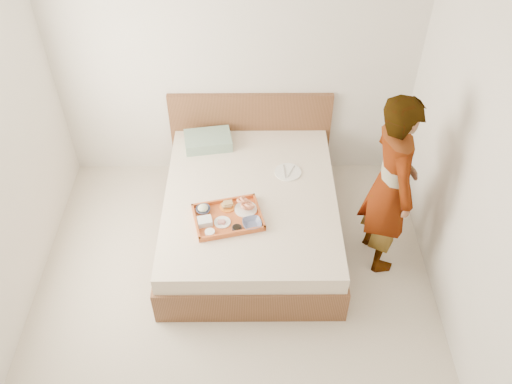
{
  "coord_description": "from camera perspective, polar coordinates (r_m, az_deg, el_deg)",
  "views": [
    {
      "loc": [
        0.17,
        -2.54,
        3.94
      ],
      "look_at": [
        0.19,
        0.9,
        0.65
      ],
      "focal_mm": 38.08,
      "sensor_mm": 36.0,
      "label": 1
    }
  ],
  "objects": [
    {
      "name": "navy_bowl_big",
      "position": [
        4.61,
        -0.42,
        -3.34
      ],
      "size": [
        0.2,
        0.2,
        0.04
      ],
      "primitive_type": "imported",
      "rotation": [
        0.0,
        0.0,
        0.23
      ],
      "color": "#1B1D4C",
      "rests_on": "tray"
    },
    {
      "name": "prawn_plate",
      "position": [
        4.74,
        -1.08,
        -1.81
      ],
      "size": [
        0.24,
        0.24,
        0.01
      ],
      "primitive_type": "cylinder",
      "rotation": [
        0.0,
        0.0,
        0.23
      ],
      "color": "white",
      "rests_on": "tray"
    },
    {
      "name": "headboard",
      "position": [
        5.68,
        -0.58,
        6.19
      ],
      "size": [
        1.65,
        0.06,
        0.95
      ],
      "primitive_type": "cube",
      "color": "brown",
      "rests_on": "ground"
    },
    {
      "name": "bread_plate",
      "position": [
        4.77,
        -3.03,
        -1.56
      ],
      "size": [
        0.17,
        0.17,
        0.01
      ],
      "primitive_type": "cylinder",
      "rotation": [
        0.0,
        0.0,
        0.23
      ],
      "color": "orange",
      "rests_on": "tray"
    },
    {
      "name": "wall_back",
      "position": [
        5.25,
        -2.26,
        13.54
      ],
      "size": [
        3.5,
        0.01,
        2.6
      ],
      "primitive_type": "cube",
      "color": "silver",
      "rests_on": "ground"
    },
    {
      "name": "person",
      "position": [
        4.62,
        13.94,
        0.67
      ],
      "size": [
        0.52,
        0.7,
        1.75
      ],
      "primitive_type": "imported",
      "rotation": [
        0.0,
        0.0,
        1.73
      ],
      "color": "silver",
      "rests_on": "ground"
    },
    {
      "name": "dinner_plate",
      "position": [
        5.13,
        3.38,
        2.11
      ],
      "size": [
        0.31,
        0.31,
        0.01
      ],
      "primitive_type": "cylinder",
      "rotation": [
        0.0,
        0.0,
        -0.24
      ],
      "color": "white",
      "rests_on": "bed"
    },
    {
      "name": "salad_bowl",
      "position": [
        4.74,
        -5.57,
        -1.87
      ],
      "size": [
        0.15,
        0.15,
        0.04
      ],
      "primitive_type": "imported",
      "rotation": [
        0.0,
        0.0,
        0.23
      ],
      "color": "#1B1D4C",
      "rests_on": "tray"
    },
    {
      "name": "tray",
      "position": [
        4.68,
        -2.97,
        -2.66
      ],
      "size": [
        0.65,
        0.54,
        0.05
      ],
      "primitive_type": "cube",
      "rotation": [
        0.0,
        0.0,
        0.23
      ],
      "color": "#C0581C",
      "rests_on": "bed"
    },
    {
      "name": "ceiling",
      "position": [
        2.87,
        -3.91,
        15.87
      ],
      "size": [
        3.5,
        4.0,
        0.01
      ],
      "primitive_type": "cube",
      "color": "white",
      "rests_on": "ground"
    },
    {
      "name": "ground",
      "position": [
        4.69,
        -2.37,
        -13.48
      ],
      "size": [
        3.5,
        4.0,
        0.01
      ],
      "primitive_type": "cube",
      "color": "beige",
      "rests_on": "ground"
    },
    {
      "name": "meat_plate",
      "position": [
        4.65,
        -3.56,
        -3.19
      ],
      "size": [
        0.17,
        0.17,
        0.01
      ],
      "primitive_type": "cylinder",
      "rotation": [
        0.0,
        0.0,
        0.23
      ],
      "color": "white",
      "rests_on": "tray"
    },
    {
      "name": "plastic_tub",
      "position": [
        4.64,
        -5.4,
        -3.09
      ],
      "size": [
        0.14,
        0.12,
        0.05
      ],
      "primitive_type": "cube",
      "rotation": [
        0.0,
        0.0,
        0.23
      ],
      "color": "silver",
      "rests_on": "tray"
    },
    {
      "name": "bed",
      "position": [
        5.1,
        -0.57,
        -2.35
      ],
      "size": [
        1.65,
        2.0,
        0.53
      ],
      "primitive_type": "cube",
      "color": "brown",
      "rests_on": "ground"
    },
    {
      "name": "cheese_round",
      "position": [
        4.56,
        -4.87,
        -4.26
      ],
      "size": [
        0.1,
        0.1,
        0.03
      ],
      "primitive_type": "cylinder",
      "rotation": [
        0.0,
        0.0,
        0.23
      ],
      "color": "white",
      "rests_on": "tray"
    },
    {
      "name": "sauce_dish",
      "position": [
        4.58,
        -2.02,
        -3.85
      ],
      "size": [
        0.1,
        0.1,
        0.03
      ],
      "primitive_type": "cylinder",
      "rotation": [
        0.0,
        0.0,
        0.23
      ],
      "color": "black",
      "rests_on": "tray"
    },
    {
      "name": "pillow",
      "position": [
        5.43,
        -5.07,
        5.4
      ],
      "size": [
        0.5,
        0.38,
        0.11
      ],
      "primitive_type": "cube",
      "rotation": [
        0.0,
        0.0,
        0.16
      ],
      "color": "gray",
      "rests_on": "bed"
    },
    {
      "name": "wall_right",
      "position": [
        3.99,
        23.09,
        -2.1
      ],
      "size": [
        0.01,
        4.0,
        2.6
      ],
      "primitive_type": "cube",
      "color": "silver",
      "rests_on": "ground"
    }
  ]
}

